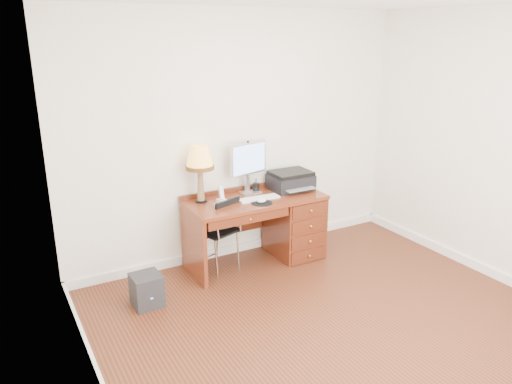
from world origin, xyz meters
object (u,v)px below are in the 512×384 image
printer (291,180)px  phone (221,198)px  desk (280,222)px  chair (219,227)px  equipment_box (147,290)px  leg_lamp (200,161)px  monitor (249,161)px

printer → phone: bearing=-176.0°
desk → printer: bearing=25.9°
printer → phone: size_ratio=2.56×
chair → equipment_box: bearing=-177.8°
desk → phone: bearing=177.0°
phone → equipment_box: (-0.95, -0.36, -0.65)m
desk → leg_lamp: size_ratio=2.50×
printer → monitor: bearing=166.6°
desk → chair: bearing=177.4°
printer → chair: size_ratio=0.58×
desk → equipment_box: size_ratio=4.84×
printer → desk: bearing=-153.5°
monitor → printer: (0.47, -0.12, -0.25)m
printer → leg_lamp: (-1.07, 0.07, 0.34)m
leg_lamp → phone: size_ratio=3.30×
monitor → printer: monitor is taller
equipment_box → chair: bearing=19.3°
monitor → leg_lamp: bearing=171.7°
chair → printer: bearing=-15.5°
phone → chair: phone is taller
leg_lamp → phone: leg_lamp is taller
monitor → printer: bearing=-27.0°
leg_lamp → phone: bearing=-34.5°
printer → equipment_box: (-1.84, -0.41, -0.70)m
desk → chair: 0.75m
monitor → phone: size_ratio=3.08×
desk → leg_lamp: 1.19m
equipment_box → printer: bearing=10.6°
desk → leg_lamp: leg_lamp is taller
chair → equipment_box: size_ratio=2.60×
leg_lamp → phone: (0.18, -0.12, -0.39)m
desk → monitor: (-0.29, 0.21, 0.69)m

